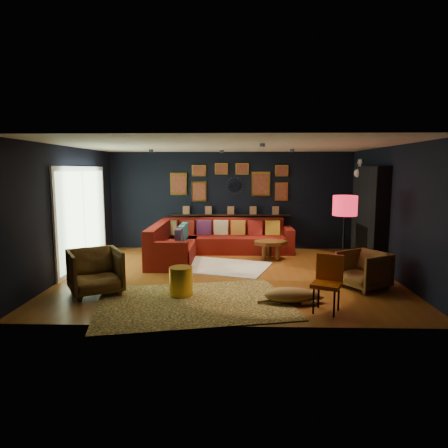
{
  "coord_description": "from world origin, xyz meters",
  "views": [
    {
      "loc": [
        0.14,
        -7.98,
        2.14
      ],
      "look_at": [
        -0.11,
        0.3,
        1.0
      ],
      "focal_mm": 32.0,
      "sensor_mm": 36.0,
      "label": 1
    }
  ],
  "objects_px": {
    "sectional": "(206,243)",
    "gold_stool": "(181,281)",
    "dog": "(289,292)",
    "armchair_right": "(364,268)",
    "pouf": "(175,255)",
    "floor_lamp": "(345,209)",
    "armchair_left": "(95,269)",
    "coffee_table": "(270,244)",
    "orange_chair": "(328,278)"
  },
  "relations": [
    {
      "from": "sectional",
      "to": "gold_stool",
      "type": "bearing_deg",
      "value": -93.06
    },
    {
      "from": "coffee_table",
      "to": "pouf",
      "type": "relative_size",
      "value": 1.82
    },
    {
      "from": "sectional",
      "to": "coffee_table",
      "type": "distance_m",
      "value": 1.63
    },
    {
      "from": "pouf",
      "to": "armchair_right",
      "type": "distance_m",
      "value": 4.14
    },
    {
      "from": "gold_stool",
      "to": "pouf",
      "type": "bearing_deg",
      "value": 100.86
    },
    {
      "from": "gold_stool",
      "to": "floor_lamp",
      "type": "distance_m",
      "value": 3.33
    },
    {
      "from": "armchair_right",
      "to": "orange_chair",
      "type": "bearing_deg",
      "value": -68.63
    },
    {
      "from": "sectional",
      "to": "floor_lamp",
      "type": "height_order",
      "value": "floor_lamp"
    },
    {
      "from": "floor_lamp",
      "to": "dog",
      "type": "distance_m",
      "value": 2.15
    },
    {
      "from": "armchair_left",
      "to": "floor_lamp",
      "type": "height_order",
      "value": "floor_lamp"
    },
    {
      "from": "armchair_left",
      "to": "orange_chair",
      "type": "height_order",
      "value": "orange_chair"
    },
    {
      "from": "pouf",
      "to": "armchair_left",
      "type": "height_order",
      "value": "armchair_left"
    },
    {
      "from": "coffee_table",
      "to": "dog",
      "type": "height_order",
      "value": "coffee_table"
    },
    {
      "from": "orange_chair",
      "to": "coffee_table",
      "type": "bearing_deg",
      "value": 125.0
    },
    {
      "from": "sectional",
      "to": "dog",
      "type": "relative_size",
      "value": 3.14
    },
    {
      "from": "armchair_right",
      "to": "dog",
      "type": "distance_m",
      "value": 1.7
    },
    {
      "from": "sectional",
      "to": "floor_lamp",
      "type": "xyz_separation_m",
      "value": [
        2.8,
        -2.26,
        1.07
      ]
    },
    {
      "from": "pouf",
      "to": "gold_stool",
      "type": "distance_m",
      "value": 2.43
    },
    {
      "from": "dog",
      "to": "pouf",
      "type": "bearing_deg",
      "value": 126.88
    },
    {
      "from": "armchair_right",
      "to": "pouf",
      "type": "bearing_deg",
      "value": -147.59
    },
    {
      "from": "orange_chair",
      "to": "pouf",
      "type": "bearing_deg",
      "value": 158.11
    },
    {
      "from": "armchair_right",
      "to": "gold_stool",
      "type": "distance_m",
      "value": 3.28
    },
    {
      "from": "sectional",
      "to": "armchair_left",
      "type": "height_order",
      "value": "sectional"
    },
    {
      "from": "pouf",
      "to": "floor_lamp",
      "type": "xyz_separation_m",
      "value": [
        3.43,
        -1.41,
        1.2
      ]
    },
    {
      "from": "orange_chair",
      "to": "dog",
      "type": "relative_size",
      "value": 0.79
    },
    {
      "from": "gold_stool",
      "to": "orange_chair",
      "type": "height_order",
      "value": "orange_chair"
    },
    {
      "from": "dog",
      "to": "gold_stool",
      "type": "bearing_deg",
      "value": 166.55
    },
    {
      "from": "sectional",
      "to": "armchair_left",
      "type": "bearing_deg",
      "value": -117.77
    },
    {
      "from": "sectional",
      "to": "pouf",
      "type": "relative_size",
      "value": 6.72
    },
    {
      "from": "armchair_left",
      "to": "dog",
      "type": "distance_m",
      "value": 3.32
    },
    {
      "from": "armchair_right",
      "to": "sectional",
      "type": "bearing_deg",
      "value": -162.44
    },
    {
      "from": "armchair_left",
      "to": "floor_lamp",
      "type": "relative_size",
      "value": 0.52
    },
    {
      "from": "coffee_table",
      "to": "floor_lamp",
      "type": "height_order",
      "value": "floor_lamp"
    },
    {
      "from": "gold_stool",
      "to": "dog",
      "type": "xyz_separation_m",
      "value": [
        1.79,
        -0.34,
        -0.06
      ]
    },
    {
      "from": "pouf",
      "to": "armchair_left",
      "type": "bearing_deg",
      "value": -114.15
    },
    {
      "from": "pouf",
      "to": "orange_chair",
      "type": "bearing_deg",
      "value": -47.62
    },
    {
      "from": "floor_lamp",
      "to": "gold_stool",
      "type": "bearing_deg",
      "value": -161.8
    },
    {
      "from": "coffee_table",
      "to": "armchair_right",
      "type": "distance_m",
      "value": 2.73
    },
    {
      "from": "sectional",
      "to": "pouf",
      "type": "xyz_separation_m",
      "value": [
        -0.63,
        -0.86,
        -0.13
      ]
    },
    {
      "from": "sectional",
      "to": "orange_chair",
      "type": "height_order",
      "value": "orange_chair"
    },
    {
      "from": "armchair_left",
      "to": "floor_lamp",
      "type": "xyz_separation_m",
      "value": [
        4.47,
        0.9,
        0.96
      ]
    },
    {
      "from": "armchair_left",
      "to": "orange_chair",
      "type": "xyz_separation_m",
      "value": [
        3.81,
        -0.73,
        0.08
      ]
    },
    {
      "from": "sectional",
      "to": "coffee_table",
      "type": "height_order",
      "value": "sectional"
    },
    {
      "from": "armchair_left",
      "to": "floor_lamp",
      "type": "bearing_deg",
      "value": -19.44
    },
    {
      "from": "orange_chair",
      "to": "floor_lamp",
      "type": "relative_size",
      "value": 0.52
    },
    {
      "from": "pouf",
      "to": "orange_chair",
      "type": "height_order",
      "value": "orange_chair"
    },
    {
      "from": "sectional",
      "to": "dog",
      "type": "distance_m",
      "value": 3.93
    },
    {
      "from": "armchair_left",
      "to": "gold_stool",
      "type": "relative_size",
      "value": 1.71
    },
    {
      "from": "armchair_left",
      "to": "sectional",
      "type": "bearing_deg",
      "value": 31.38
    },
    {
      "from": "pouf",
      "to": "dog",
      "type": "bearing_deg",
      "value": -50.56
    }
  ]
}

